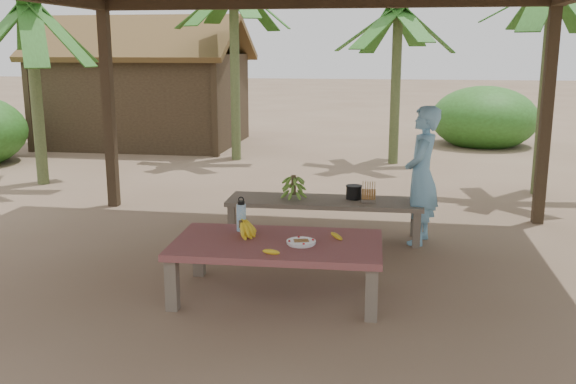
% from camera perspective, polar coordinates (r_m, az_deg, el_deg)
% --- Properties ---
extents(ground, '(80.00, 80.00, 0.00)m').
position_cam_1_polar(ground, '(6.29, -0.11, -7.16)').
color(ground, brown).
rests_on(ground, ground).
extents(work_table, '(1.83, 1.05, 0.50)m').
position_cam_1_polar(work_table, '(5.59, -0.96, -5.05)').
color(work_table, brown).
rests_on(work_table, ground).
extents(bench, '(2.21, 0.65, 0.45)m').
position_cam_1_polar(bench, '(7.32, 3.25, -1.10)').
color(bench, brown).
rests_on(bench, ground).
extents(ripe_banana_bunch, '(0.31, 0.28, 0.16)m').
position_cam_1_polar(ripe_banana_bunch, '(5.70, -4.22, -3.19)').
color(ripe_banana_bunch, yellow).
rests_on(ripe_banana_bunch, work_table).
extents(plate, '(0.25, 0.25, 0.04)m').
position_cam_1_polar(plate, '(5.48, 1.18, -4.50)').
color(plate, white).
rests_on(plate, work_table).
extents(loose_banana_front, '(0.15, 0.07, 0.04)m').
position_cam_1_polar(loose_banana_front, '(5.22, -1.51, -5.34)').
color(loose_banana_front, yellow).
rests_on(loose_banana_front, work_table).
extents(loose_banana_side, '(0.14, 0.15, 0.04)m').
position_cam_1_polar(loose_banana_side, '(5.66, 4.34, -3.93)').
color(loose_banana_side, yellow).
rests_on(loose_banana_side, work_table).
extents(water_flask, '(0.09, 0.09, 0.32)m').
position_cam_1_polar(water_flask, '(5.86, -4.17, -2.18)').
color(water_flask, '#469CDA').
rests_on(water_flask, work_table).
extents(green_banana_stalk, '(0.26, 0.26, 0.29)m').
position_cam_1_polar(green_banana_stalk, '(7.31, 0.50, 0.50)').
color(green_banana_stalk, '#598C2D').
rests_on(green_banana_stalk, bench).
extents(cooking_pot, '(0.18, 0.18, 0.15)m').
position_cam_1_polar(cooking_pot, '(7.35, 5.88, -0.05)').
color(cooking_pot, black).
rests_on(cooking_pot, bench).
extents(skewer_rack, '(0.18, 0.08, 0.24)m').
position_cam_1_polar(skewer_rack, '(7.20, 7.19, 0.03)').
color(skewer_rack, '#A57F47').
rests_on(skewer_rack, bench).
extents(woman, '(0.47, 0.62, 1.53)m').
position_cam_1_polar(woman, '(7.20, 11.79, 1.44)').
color(woman, '#679FC4').
rests_on(woman, ground).
extents(hut, '(4.40, 3.43, 2.85)m').
position_cam_1_polar(hut, '(14.91, -12.44, 8.43)').
color(hut, black).
rests_on(hut, ground).
extents(banana_plant_n, '(1.80, 1.80, 3.08)m').
position_cam_1_polar(banana_plant_n, '(12.15, 9.75, 14.66)').
color(banana_plant_n, '#596638').
rests_on(banana_plant_n, ground).
extents(banana_plant_nw, '(1.80, 1.80, 3.51)m').
position_cam_1_polar(banana_plant_nw, '(12.46, -4.86, 16.67)').
color(banana_plant_nw, '#596638').
rests_on(banana_plant_nw, ground).
extents(banana_plant_w, '(1.80, 1.80, 2.98)m').
position_cam_1_polar(banana_plant_w, '(10.84, -21.95, 13.68)').
color(banana_plant_w, '#596638').
rests_on(banana_plant_w, ground).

